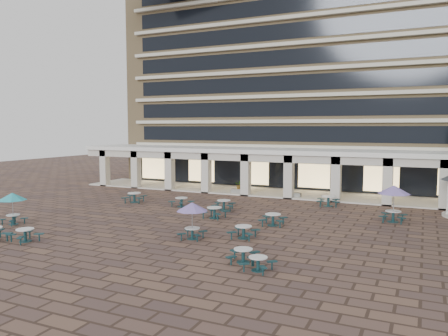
{
  "coord_description": "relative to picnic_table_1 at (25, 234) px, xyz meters",
  "views": [
    {
      "loc": [
        13.27,
        -25.85,
        6.48
      ],
      "look_at": [
        -0.05,
        3.0,
        3.51
      ],
      "focal_mm": 35.0,
      "sensor_mm": 36.0,
      "label": 1
    }
  ],
  "objects": [
    {
      "name": "ground",
      "position": [
        7.2,
        8.51,
        -0.44
      ],
      "size": [
        120.0,
        120.0,
        0.0
      ],
      "primitive_type": "plane",
      "color": "brown",
      "rests_on": "ground"
    },
    {
      "name": "apartment_building",
      "position": [
        7.2,
        33.98,
        12.16
      ],
      "size": [
        40.0,
        15.5,
        25.2
      ],
      "color": "tan",
      "rests_on": "ground"
    },
    {
      "name": "retail_arcade",
      "position": [
        7.2,
        23.31,
        2.56
      ],
      "size": [
        42.0,
        6.6,
        4.4
      ],
      "color": "white",
      "rests_on": "ground"
    },
    {
      "name": "picnic_table_1",
      "position": [
        0.0,
        0.0,
        0.0
      ],
      "size": [
        1.91,
        1.91,
        0.74
      ],
      "rotation": [
        0.0,
        0.0,
        -0.25
      ],
      "color": "#13393B",
      "rests_on": "ground"
    },
    {
      "name": "picnic_table_2",
      "position": [
        13.8,
        0.79,
        -0.05
      ],
      "size": [
        1.56,
        1.56,
        0.65
      ],
      "rotation": [
        0.0,
        0.0,
        -0.1
      ],
      "color": "#13393B",
      "rests_on": "ground"
    },
    {
      "name": "picnic_table_3",
      "position": [
        12.73,
        1.62,
        -0.03
      ],
      "size": [
        1.76,
        1.76,
        0.68
      ],
      "rotation": [
        0.0,
        0.0,
        0.24
      ],
      "color": "#13393B",
      "rests_on": "ground"
    },
    {
      "name": "picnic_table_4",
      "position": [
        -4.39,
        2.83,
        1.36
      ],
      "size": [
        1.84,
        1.84,
        2.12
      ],
      "rotation": [
        0.0,
        0.0,
        -0.06
      ],
      "color": "#13393B",
      "rests_on": "ground"
    },
    {
      "name": "picnic_table_5",
      "position": [
        6.96,
        10.26,
        0.04
      ],
      "size": [
        1.85,
        1.85,
        0.8
      ],
      "rotation": [
        0.0,
        0.0,
        -0.04
      ],
      "color": "#13393B",
      "rests_on": "ground"
    },
    {
      "name": "picnic_table_6",
      "position": [
        8.36,
        4.48,
        1.37
      ],
      "size": [
        1.85,
        1.85,
        2.14
      ],
      "rotation": [
        0.0,
        0.0,
        0.13
      ],
      "color": "#13393B",
      "rests_on": "ground"
    },
    {
      "name": "picnic_table_7",
      "position": [
        11.0,
        5.89,
        0.0
      ],
      "size": [
        1.7,
        1.7,
        0.74
      ],
      "rotation": [
        0.0,
        0.0,
        0.03
      ],
      "color": "#13393B",
      "rests_on": "ground"
    },
    {
      "name": "picnic_table_8",
      "position": [
        2.52,
        13.2,
        0.01
      ],
      "size": [
        1.99,
        1.99,
        0.76
      ],
      "rotation": [
        0.0,
        0.0,
        -0.29
      ],
      "color": "#13393B",
      "rests_on": "ground"
    },
    {
      "name": "picnic_table_9",
      "position": [
        6.28,
        13.35,
        0.03
      ],
      "size": [
        2.08,
        2.08,
        0.8
      ],
      "rotation": [
        0.0,
        0.0,
        0.27
      ],
      "color": "#13393B",
      "rests_on": "ground"
    },
    {
      "name": "picnic_table_10",
      "position": [
        11.51,
        9.8,
        0.03
      ],
      "size": [
        1.92,
        1.92,
        0.79
      ],
      "rotation": [
        0.0,
        0.0,
        0.12
      ],
      "color": "#13393B",
      "rests_on": "ground"
    },
    {
      "name": "picnic_table_11",
      "position": [
        18.65,
        14.28,
        1.7
      ],
      "size": [
        2.18,
        2.18,
        2.52
      ],
      "rotation": [
        0.0,
        0.0,
        -0.03
      ],
      "color": "#13393B",
      "rests_on": "ground"
    },
    {
      "name": "picnic_table_12",
      "position": [
        -2.23,
        13.3,
        0.06
      ],
      "size": [
        2.23,
        2.23,
        0.84
      ],
      "rotation": [
        0.0,
        0.0,
        0.3
      ],
      "color": "#13393B",
      "rests_on": "ground"
    },
    {
      "name": "picnic_table_13",
      "position": [
        13.39,
        18.51,
        0.06
      ],
      "size": [
        2.11,
        2.11,
        0.84
      ],
      "rotation": [
        0.0,
        0.0,
        0.18
      ],
      "color": "#13393B",
      "rests_on": "ground"
    },
    {
      "name": "planter_left",
      "position": [
        4.17,
        21.41,
        0.12
      ],
      "size": [
        1.5,
        0.78,
        1.32
      ],
      "color": "gray",
      "rests_on": "ground"
    },
    {
      "name": "planter_right",
      "position": [
        9.55,
        21.41,
        -0.02
      ],
      "size": [
        1.5,
        0.6,
        1.15
      ],
      "color": "gray",
      "rests_on": "ground"
    }
  ]
}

